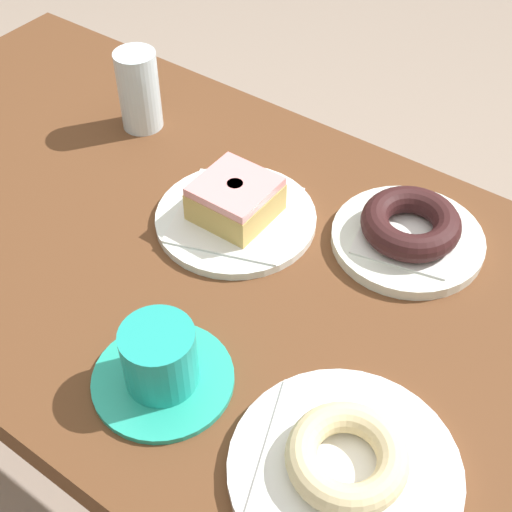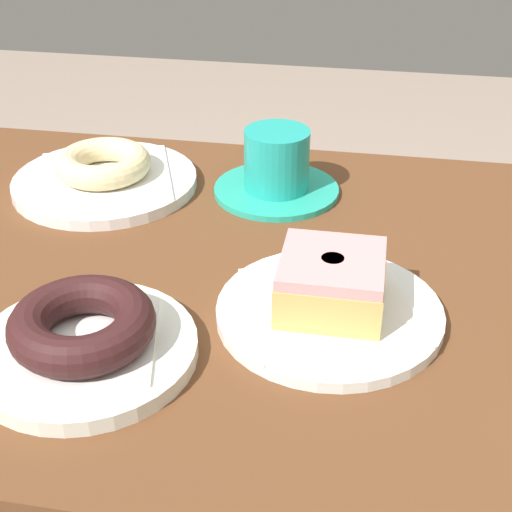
# 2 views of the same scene
# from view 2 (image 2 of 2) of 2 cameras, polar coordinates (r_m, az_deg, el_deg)

# --- Properties ---
(table) EXTENTS (1.26, 0.64, 0.72)m
(table) POSITION_cam_2_polar(r_m,az_deg,el_deg) (0.81, 5.74, -7.03)
(table) COLOR brown
(table) RESTS_ON ground_plane
(plate_sugar_ring) EXTENTS (0.23, 0.23, 0.01)m
(plate_sugar_ring) POSITION_cam_2_polar(r_m,az_deg,el_deg) (0.95, -11.49, 5.59)
(plate_sugar_ring) COLOR white
(plate_sugar_ring) RESTS_ON table
(napkin_sugar_ring) EXTENTS (0.20, 0.20, 0.00)m
(napkin_sugar_ring) POSITION_cam_2_polar(r_m,az_deg,el_deg) (0.94, -11.54, 6.06)
(napkin_sugar_ring) COLOR white
(napkin_sugar_ring) RESTS_ON plate_sugar_ring
(donut_sugar_ring) EXTENTS (0.12, 0.12, 0.03)m
(donut_sugar_ring) POSITION_cam_2_polar(r_m,az_deg,el_deg) (0.94, -11.65, 6.99)
(donut_sugar_ring) COLOR beige
(donut_sugar_ring) RESTS_ON napkin_sugar_ring
(plate_chocolate_ring) EXTENTS (0.19, 0.19, 0.02)m
(plate_chocolate_ring) POSITION_cam_2_polar(r_m,az_deg,el_deg) (0.66, -12.90, -7.05)
(plate_chocolate_ring) COLOR white
(plate_chocolate_ring) RESTS_ON table
(napkin_chocolate_ring) EXTENTS (0.14, 0.14, 0.00)m
(napkin_chocolate_ring) POSITION_cam_2_polar(r_m,az_deg,el_deg) (0.66, -13.00, -6.44)
(napkin_chocolate_ring) COLOR white
(napkin_chocolate_ring) RESTS_ON plate_chocolate_ring
(donut_chocolate_ring) EXTENTS (0.12, 0.12, 0.04)m
(donut_chocolate_ring) POSITION_cam_2_polar(r_m,az_deg,el_deg) (0.64, -13.20, -5.10)
(donut_chocolate_ring) COLOR #341718
(donut_chocolate_ring) RESTS_ON napkin_chocolate_ring
(plate_glazed_square) EXTENTS (0.21, 0.21, 0.01)m
(plate_glazed_square) POSITION_cam_2_polar(r_m,az_deg,el_deg) (0.70, 5.57, -4.33)
(plate_glazed_square) COLOR white
(plate_glazed_square) RESTS_ON table
(napkin_glazed_square) EXTENTS (0.19, 0.19, 0.00)m
(napkin_glazed_square) POSITION_cam_2_polar(r_m,az_deg,el_deg) (0.69, 5.60, -3.84)
(napkin_glazed_square) COLOR white
(napkin_glazed_square) RESTS_ON plate_glazed_square
(donut_glazed_square) EXTENTS (0.09, 0.09, 0.05)m
(donut_glazed_square) POSITION_cam_2_polar(r_m,az_deg,el_deg) (0.68, 5.72, -1.98)
(donut_glazed_square) COLOR tan
(donut_glazed_square) RESTS_ON napkin_glazed_square
(coffee_cup) EXTENTS (0.15, 0.15, 0.08)m
(coffee_cup) POSITION_cam_2_polar(r_m,az_deg,el_deg) (0.90, 1.60, 6.82)
(coffee_cup) COLOR teal
(coffee_cup) RESTS_ON table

